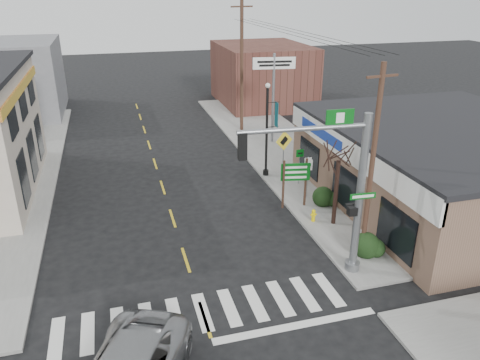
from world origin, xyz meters
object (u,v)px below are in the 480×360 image
object	(u,v)px
guide_sign	(295,177)
dance_center_sign	(274,76)
lamp_post	(268,123)
bare_tree	(340,149)
utility_pole_near	(372,162)
fire_hydrant	(313,215)
traffic_signal_pole	(342,181)
utility_pole_far	(242,65)

from	to	relation	value
guide_sign	dance_center_sign	world-z (taller)	dance_center_sign
lamp_post	dance_center_sign	world-z (taller)	dance_center_sign
bare_tree	utility_pole_near	size ratio (longest dim) A/B	0.60
guide_sign	fire_hydrant	size ratio (longest dim) A/B	4.19
lamp_post	traffic_signal_pole	bearing A→B (deg)	-116.53
dance_center_sign	utility_pole_far	bearing A→B (deg)	119.49
traffic_signal_pole	lamp_post	bearing A→B (deg)	90.17
traffic_signal_pole	guide_sign	distance (m)	6.50
dance_center_sign	bare_tree	xyz separation A→B (m)	(-1.34, -12.87, -0.98)
utility_pole_near	utility_pole_far	xyz separation A→B (m)	(0.00, 19.17, 0.88)
utility_pole_far	dance_center_sign	bearing A→B (deg)	-77.07
bare_tree	utility_pole_near	world-z (taller)	utility_pole_near
lamp_post	utility_pole_far	size ratio (longest dim) A/B	0.57
fire_hydrant	bare_tree	xyz separation A→B (m)	(0.87, -0.46, 3.52)
traffic_signal_pole	utility_pole_near	world-z (taller)	utility_pole_near
traffic_signal_pole	utility_pole_far	size ratio (longest dim) A/B	0.68
guide_sign	bare_tree	distance (m)	3.30
lamp_post	utility_pole_near	world-z (taller)	utility_pole_near
utility_pole_far	fire_hydrant	bearing A→B (deg)	-101.01
traffic_signal_pole	dance_center_sign	distance (m)	17.02
guide_sign	dance_center_sign	bearing A→B (deg)	87.48
dance_center_sign	utility_pole_far	distance (m)	3.77
lamp_post	bare_tree	bearing A→B (deg)	-103.21
fire_hydrant	utility_pole_far	xyz separation A→B (m)	(0.87, 15.92, 4.74)
traffic_signal_pole	lamp_post	distance (m)	10.69
lamp_post	dance_center_sign	bearing A→B (deg)	45.09
traffic_signal_pole	guide_sign	bearing A→B (deg)	87.86
lamp_post	utility_pole_far	world-z (taller)	utility_pole_far
lamp_post	utility_pole_near	bearing A→B (deg)	-105.94
fire_hydrant	dance_center_sign	world-z (taller)	dance_center_sign
lamp_post	guide_sign	bearing A→B (deg)	-113.48
bare_tree	utility_pole_far	size ratio (longest dim) A/B	0.50
bare_tree	utility_pole_near	bearing A→B (deg)	-90.00
guide_sign	utility_pole_far	xyz separation A→B (m)	(1.20, 14.18, 3.36)
lamp_post	utility_pole_far	xyz separation A→B (m)	(1.14, 9.58, 1.82)
dance_center_sign	utility_pole_near	xyz separation A→B (m)	(-1.34, -15.65, -0.64)
dance_center_sign	utility_pole_near	bearing A→B (deg)	-86.21
utility_pole_near	lamp_post	bearing A→B (deg)	89.88
lamp_post	bare_tree	world-z (taller)	lamp_post
fire_hydrant	guide_sign	bearing A→B (deg)	100.76
guide_sign	lamp_post	bearing A→B (deg)	100.10
lamp_post	utility_pole_far	distance (m)	9.82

